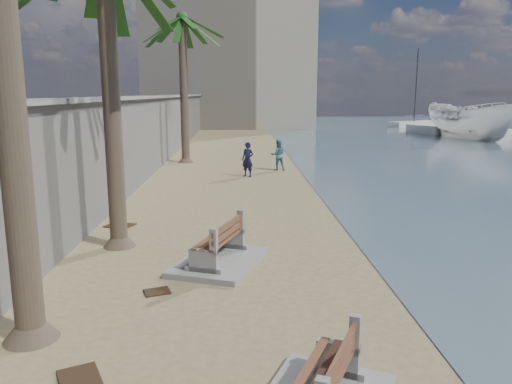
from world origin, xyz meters
name	(u,v)px	position (x,y,z in m)	size (l,w,h in m)	color
seawall	(156,133)	(-5.20, 20.00, 1.75)	(0.45, 70.00, 3.50)	gray
wall_cap	(154,97)	(-5.20, 20.00, 3.55)	(0.80, 70.00, 0.12)	gray
end_building	(230,63)	(-2.00, 52.00, 7.00)	(18.00, 12.00, 14.00)	#B7AA93
bench_far	(218,246)	(-1.40, 4.82, 0.42)	(2.25, 2.71, 0.97)	gray
palm_back	(182,20)	(-3.87, 21.49, 7.46)	(5.00, 5.00, 8.48)	brown
streetlight	(114,4)	(-5.10, 12.00, 6.64)	(0.28, 0.28, 5.12)	#2D2D33
person_a	(248,157)	(-0.56, 16.66, 0.90)	(0.65, 0.44, 1.80)	#141537
person_b	(278,153)	(0.96, 18.55, 0.83)	(0.80, 0.62, 1.66)	teal
boat_cruiser	(471,119)	(17.97, 34.75, 1.67)	(3.52, 3.62, 4.14)	silver
yacht_far	(458,132)	(18.51, 38.26, 0.35)	(9.64, 2.70, 1.50)	silver
sailboat_west	(414,124)	(18.92, 50.82, 0.31)	(6.59, 4.87, 8.71)	silver
debris_b	(79,378)	(-3.06, 0.36, 0.01)	(0.64, 0.51, 0.03)	#382616
debris_c	(120,225)	(-4.36, 8.19, 0.01)	(0.75, 0.60, 0.03)	#382616
debris_d	(157,292)	(-2.51, 3.28, 0.01)	(0.47, 0.38, 0.03)	#382616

